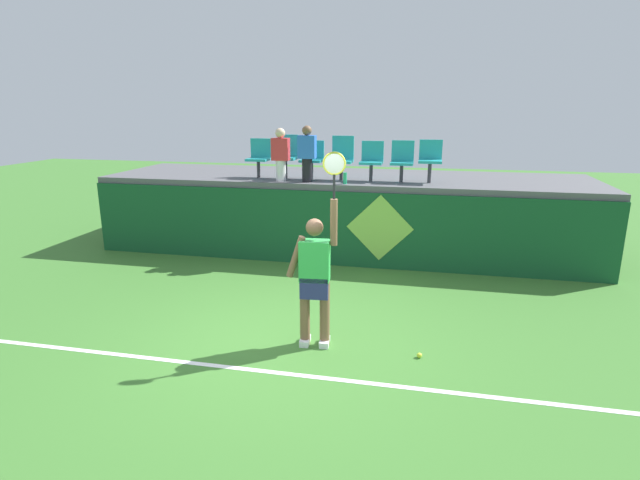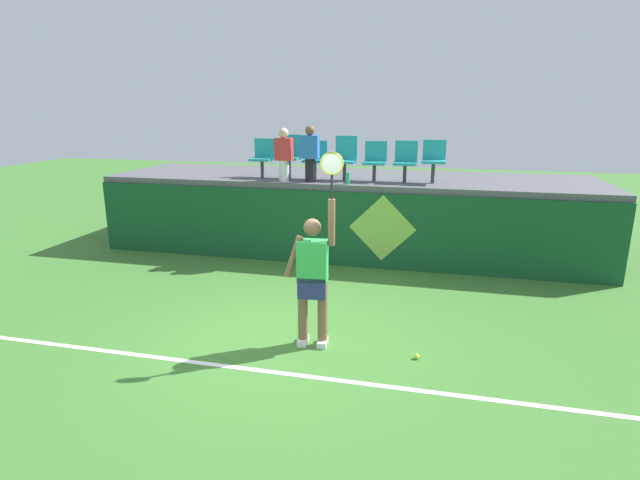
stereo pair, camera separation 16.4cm
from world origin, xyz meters
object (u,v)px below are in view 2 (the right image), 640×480
stadium_chair_1 (290,154)px  stadium_chair_6 (434,158)px  stadium_chair_4 (375,159)px  stadium_chair_5 (406,159)px  stadium_chair_0 (263,156)px  spectator_0 (310,153)px  tennis_player (313,275)px  spectator_1 (284,154)px  tennis_ball (417,356)px  stadium_chair_2 (316,157)px  stadium_chair_3 (345,156)px  water_bottle (348,178)px

stadium_chair_1 → stadium_chair_6: size_ratio=1.08×
stadium_chair_4 → stadium_chair_6: size_ratio=0.95×
stadium_chair_4 → stadium_chair_6: stadium_chair_6 is taller
stadium_chair_1 → stadium_chair_5: (2.36, -0.00, -0.05)m
stadium_chair_0 → stadium_chair_1: stadium_chair_1 is taller
stadium_chair_0 → spectator_0: (1.13, -0.44, 0.12)m
tennis_player → spectator_1: spectator_1 is taller
tennis_ball → stadium_chair_1: stadium_chair_1 is taller
stadium_chair_2 → stadium_chair_3: (0.61, 0.01, 0.03)m
stadium_chair_0 → stadium_chair_2: stadium_chair_0 is taller
stadium_chair_0 → spectator_1: 0.72m
stadium_chair_1 → stadium_chair_4: size_ratio=1.13×
water_bottle → stadium_chair_6: size_ratio=0.27×
water_bottle → spectator_0: 0.91m
stadium_chair_4 → stadium_chair_5: size_ratio=0.98×
tennis_ball → stadium_chair_5: stadium_chair_5 is taller
stadium_chair_6 → tennis_player: bearing=-108.0°
tennis_ball → water_bottle: water_bottle is taller
stadium_chair_5 → spectator_0: 1.87m
stadium_chair_5 → stadium_chair_4: bearing=-179.8°
stadium_chair_4 → water_bottle: bearing=-127.8°
tennis_player → stadium_chair_4: size_ratio=3.24×
stadium_chair_4 → stadium_chair_3: bearing=179.2°
stadium_chair_3 → stadium_chair_5: stadium_chair_3 is taller
stadium_chair_1 → stadium_chair_6: (2.90, -0.01, -0.02)m
spectator_0 → water_bottle: bearing=-9.0°
tennis_player → tennis_ball: 1.64m
stadium_chair_2 → stadium_chair_6: 2.35m
tennis_player → spectator_0: spectator_0 is taller
stadium_chair_2 → water_bottle: bearing=-36.1°
tennis_player → stadium_chair_0: bearing=117.2°
tennis_player → stadium_chair_5: (0.81, 4.15, 1.06)m
tennis_player → stadium_chair_0: 4.79m
tennis_player → stadium_chair_3: tennis_player is taller
spectator_0 → stadium_chair_6: bearing=10.7°
tennis_player → water_bottle: (-0.23, 3.58, 0.73)m
stadium_chair_1 → stadium_chair_0: bearing=-179.5°
tennis_player → stadium_chair_4: tennis_player is taller
stadium_chair_4 → spectator_0: size_ratio=0.71×
water_bottle → stadium_chair_6: bearing=19.7°
tennis_ball → spectator_1: 5.23m
stadium_chair_4 → spectator_1: 1.81m
tennis_player → spectator_1: 4.21m
tennis_player → stadium_chair_1: bearing=110.4°
stadium_chair_6 → spectator_1: (-2.90, -0.41, 0.07)m
tennis_player → stadium_chair_2: 4.39m
tennis_player → stadium_chair_0: tennis_player is taller
stadium_chair_4 → spectator_0: 1.30m
tennis_ball → stadium_chair_1: bearing=124.4°
stadium_chair_1 → stadium_chair_2: stadium_chair_1 is taller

